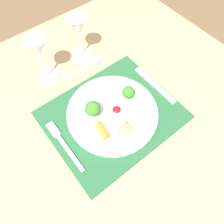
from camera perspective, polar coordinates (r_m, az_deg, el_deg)
The scene contains 9 objects.
ground_plane at distance 1.44m, azimuth 0.05°, elevation -15.83°, with size 8.00×8.00×0.00m, color brown.
dining_table at distance 0.81m, azimuth 0.09°, elevation -4.14°, with size 1.13×1.11×0.76m.
placemat at distance 0.73m, azimuth 0.10°, elevation -0.69°, with size 0.42×0.35×0.00m, color #235633.
dinner_plate at distance 0.71m, azimuth -0.00°, elevation -0.26°, with size 0.30×0.30×0.08m.
fork at distance 0.69m, azimuth -12.81°, elevation -7.73°, with size 0.02×0.20×0.01m.
knife at distance 0.80m, azimuth 11.76°, elevation 6.32°, with size 0.02×0.20×0.01m.
spoon at distance 0.86m, azimuth -5.57°, elevation 12.66°, with size 0.18×0.04×0.01m.
wine_glass_near at distance 0.82m, azimuth -8.85°, elevation 20.48°, with size 0.08×0.08×0.17m.
wine_glass_far at distance 0.77m, azimuth -18.62°, elevation 14.82°, with size 0.08×0.08×0.18m.
Camera 1 is at (-0.22, -0.28, 1.39)m, focal length 35.00 mm.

